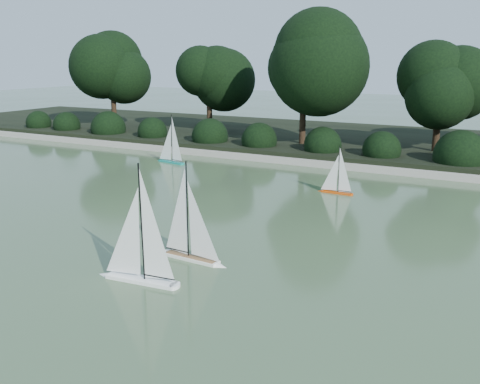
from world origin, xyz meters
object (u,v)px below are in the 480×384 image
(sailboat_teal, at_px, (169,154))
(sailboat_white_b, at_px, (195,245))
(sailboat_white_a, at_px, (135,262))
(sailboat_orange, at_px, (334,185))

(sailboat_teal, bearing_deg, sailboat_white_b, -51.89)
(sailboat_teal, bearing_deg, sailboat_white_a, -57.87)
(sailboat_orange, bearing_deg, sailboat_teal, 167.10)
(sailboat_white_b, bearing_deg, sailboat_white_a, -108.17)
(sailboat_white_a, distance_m, sailboat_teal, 8.54)
(sailboat_white_a, bearing_deg, sailboat_orange, 81.78)
(sailboat_white_a, bearing_deg, sailboat_white_b, 71.83)
(sailboat_orange, relative_size, sailboat_teal, 0.78)
(sailboat_white_b, relative_size, sailboat_orange, 1.39)
(sailboat_white_b, height_order, sailboat_orange, sailboat_white_b)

